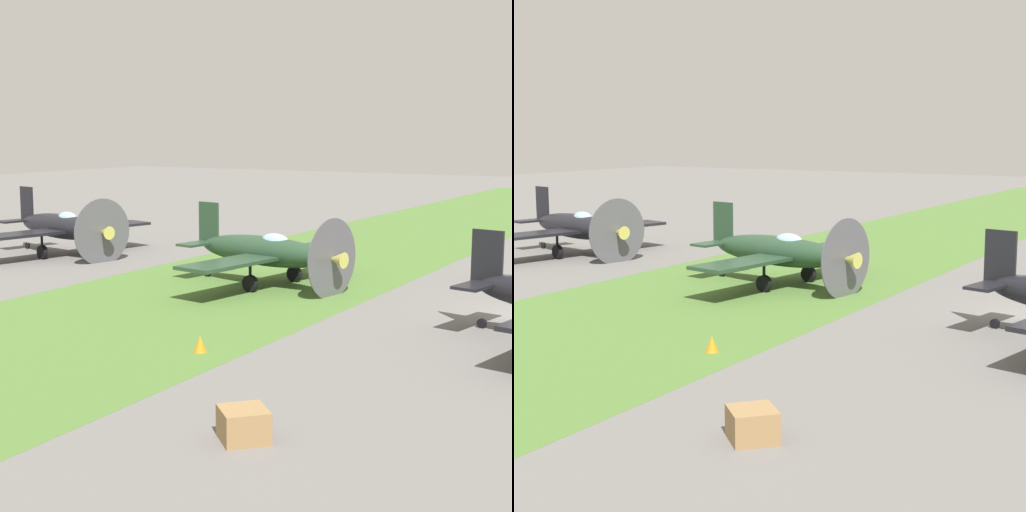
% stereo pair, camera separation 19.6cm
% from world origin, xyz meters
% --- Properties ---
extents(grass_verge, '(120.00, 11.00, 0.01)m').
position_xyz_m(grass_verge, '(0.00, -11.20, 0.00)').
color(grass_verge, '#476B2D').
rests_on(grass_verge, ground).
extents(airplane_wingman, '(9.06, 7.21, 3.21)m').
position_xyz_m(airplane_wingman, '(-0.56, -10.17, 1.34)').
color(airplane_wingman, '#233D28').
rests_on(airplane_wingman, ground).
extents(airplane_trail, '(9.25, 7.40, 3.28)m').
position_xyz_m(airplane_trail, '(-2.38, -22.46, 1.37)').
color(airplane_trail, black).
rests_on(airplane_trail, ground).
extents(fuel_drum, '(0.60, 0.60, 0.90)m').
position_xyz_m(fuel_drum, '(-6.49, -3.23, 0.45)').
color(fuel_drum, maroon).
rests_on(fuel_drum, ground).
extents(supply_crate, '(1.27, 1.27, 0.64)m').
position_xyz_m(supply_crate, '(13.62, -2.46, 0.32)').
color(supply_crate, olive).
rests_on(supply_crate, ground).
extents(runway_marker_cone, '(0.36, 0.36, 0.44)m').
position_xyz_m(runway_marker_cone, '(8.71, -6.87, 0.22)').
color(runway_marker_cone, orange).
rests_on(runway_marker_cone, ground).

